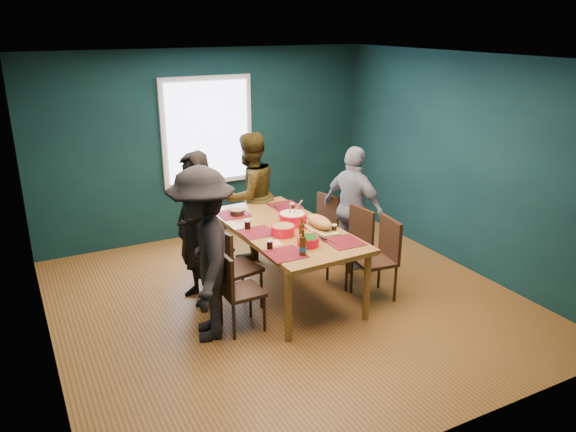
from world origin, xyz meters
The scene contains 26 objects.
room centered at (0.00, 0.27, 1.37)m, with size 5.01×5.01×2.71m.
dining_table centered at (0.10, 0.22, 0.74)m, with size 1.15×2.18×0.81m.
chair_left_far centered at (-0.63, 0.89, 0.51)m, with size 0.44×0.44×0.87m.
chair_left_mid centered at (-0.64, 0.11, 0.57)m, with size 0.51×0.51×0.97m.
chair_left_near centered at (-0.77, -0.32, 0.51)m, with size 0.40×0.40×0.88m.
chair_right_far centered at (1.02, 0.92, 0.50)m, with size 0.47×0.47×0.86m.
chair_right_mid centered at (0.99, 0.10, 0.54)m, with size 0.47×0.47×0.92m.
chair_right_near centered at (1.02, -0.39, 0.55)m, with size 0.47×0.47×0.94m.
person_far_left centered at (-0.88, 0.50, 0.87)m, with size 0.63×0.42×1.74m, color black.
person_back centered at (0.18, 1.40, 0.85)m, with size 0.83×0.64×1.70m, color black.
person_right centered at (1.20, 0.47, 0.80)m, with size 0.93×0.39×1.59m, color white.
person_near_left centered at (-1.05, -0.27, 0.89)m, with size 1.14×0.66×1.77m, color black.
bowl_salad centered at (-0.03, 0.03, 0.87)m, with size 0.27×0.27×0.11m.
bowl_dumpling centered at (0.22, 0.28, 0.88)m, with size 0.33×0.33×0.30m.
bowl_herbs centered at (0.06, -0.37, 0.87)m, with size 0.23×0.23×0.10m.
cutting_board centered at (0.42, 0.00, 0.88)m, with size 0.34×0.68×0.15m.
small_bowl centered at (-0.22, 0.88, 0.85)m, with size 0.17×0.17×0.07m.
beer_bottle_a centered at (-0.11, -0.57, 0.91)m, with size 0.08×0.08×0.28m.
beer_bottle_b centered at (0.10, -0.16, 0.90)m, with size 0.06×0.06×0.23m.
cola_glass_a centered at (-0.33, -0.26, 0.86)m, with size 0.07×0.07×0.09m.
cola_glass_b centered at (0.52, -0.16, 0.86)m, with size 0.06×0.06×0.09m.
cola_glass_c centered at (0.45, 0.73, 0.86)m, with size 0.07×0.07×0.09m.
cola_glass_d centered at (-0.30, 0.38, 0.87)m, with size 0.08×0.08×0.11m.
napkin_a centered at (0.47, 0.22, 0.81)m, with size 0.12×0.12×0.00m, color #FF796B.
napkin_b centered at (-0.23, -0.15, 0.81)m, with size 0.16×0.16×0.00m, color #FF796B.
napkin_c centered at (0.43, -0.53, 0.81)m, with size 0.13×0.13×0.00m, color #FF796B.
Camera 1 is at (-2.65, -5.13, 3.07)m, focal length 35.00 mm.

